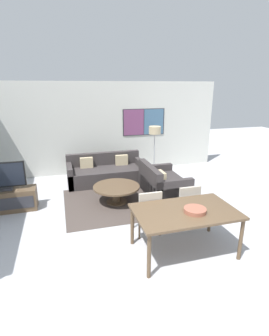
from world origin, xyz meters
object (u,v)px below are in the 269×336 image
Objects in this scene: sofa_side at (161,184)px; coffee_table at (116,190)px; floor_lamp at (155,134)px; fruit_bowl at (195,210)px; dining_chair_centre at (186,203)px; television at (2,177)px; tv_console at (6,200)px; sofa_main at (105,173)px; dining_table at (185,214)px; dining_chair_left at (148,209)px.

coffee_table is at bearing 97.57° from sofa_side.
fruit_bowl is at bearing -100.85° from floor_lamp.
sofa_side is 1.58× the size of dining_chair_centre.
television reaches higher than dining_chair_centre.
tv_console is 0.60× the size of sofa_main.
television is 3.97m from dining_table.
floor_lamp reaches higher than coffee_table.
sofa_main is 1.41× the size of floor_lamp.
fruit_bowl is (0.12, -0.10, 0.11)m from dining_table.
dining_chair_centre is (3.51, -1.73, 0.27)m from tv_console.
dining_chair_left is 1.00× the size of dining_chair_centre.
dining_table is (3.11, -2.46, 0.44)m from tv_console.
floor_lamp is at bearing 77.18° from dining_table.
dining_table is 3.94m from floor_lamp.
coffee_table is 1.82m from dining_chair_centre.
dining_table is at bearing -118.48° from dining_chair_centre.
tv_console is 3.65m from sofa_side.
fruit_bowl is (3.23, -2.56, -0.00)m from television.
fruit_bowl reaches higher than tv_console.
dining_chair_centre reaches higher than fruit_bowl.
television is at bearing 174.08° from coffee_table.
dining_chair_centre is (1.06, -1.47, 0.20)m from coffee_table.
tv_console is at bearing 153.80° from dining_chair_centre.
television is 0.87× the size of coffee_table.
dining_chair_left is 0.58× the size of floor_lamp.
coffee_table is 0.72× the size of floor_lamp.
sofa_main is 3.79m from dining_table.
dining_table is 1.86× the size of dining_chair_centre.
floor_lamp reaches higher than tv_console.
floor_lamp reaches higher than dining_table.
floor_lamp is at bearing 79.15° from fruit_bowl.
dining_chair_centre is 2.49× the size of fruit_bowl.
floor_lamp is (1.52, 0.09, 1.03)m from sofa_main.
tv_console is 3.99m from dining_table.
dining_table is at bearing 140.52° from fruit_bowl.
dining_chair_left is 0.80m from dining_chair_centre.
television is 0.63× the size of floor_lamp.
dining_table is at bearing -38.35° from tv_console.
coffee_table is at bearing -5.90° from tv_console.
dining_chair_centre is at bearing 61.52° from dining_table.
dining_chair_left is at bearing -85.06° from sofa_main.
dining_chair_centre reaches higher than tv_console.
sofa_main is at bearing 101.55° from fruit_bowl.
television is at bearing 90.00° from tv_console.
dining_chair_left is at bearing 123.56° from fruit_bowl.
sofa_main is 3.05m from dining_chair_left.
television is 2.80m from sofa_main.
dining_chair_centre is 0.58× the size of floor_lamp.
television is at bearing 153.79° from dining_chair_centre.
sofa_side is at bearing 77.19° from dining_table.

